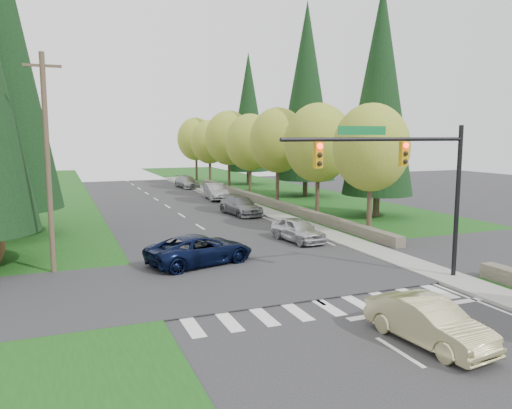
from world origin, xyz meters
TOP-DOWN VIEW (x-y plane):
  - ground at (0.00, 0.00)m, footprint 120.00×120.00m
  - grass_east at (13.00, 20.00)m, footprint 14.00×110.00m
  - cross_street at (0.00, 8.00)m, footprint 120.00×8.00m
  - sidewalk_east at (6.90, 22.00)m, footprint 1.80×80.00m
  - curb_east at (6.05, 22.00)m, footprint 0.20×80.00m
  - stone_wall_north at (8.60, 30.00)m, footprint 0.70×40.00m
  - traffic_signal at (4.37, 4.50)m, footprint 8.70×0.37m
  - utility_pole at (-9.50, 12.00)m, footprint 1.60×0.24m
  - decid_tree_0 at (9.20, 14.00)m, footprint 4.80×4.80m
  - decid_tree_1 at (9.30, 21.00)m, footprint 5.20×5.20m
  - decid_tree_2 at (9.10, 28.00)m, footprint 5.00×5.00m
  - decid_tree_3 at (9.20, 35.00)m, footprint 5.00×5.00m
  - decid_tree_4 at (9.30, 42.00)m, footprint 5.40×5.40m
  - decid_tree_5 at (9.10, 49.00)m, footprint 4.80×4.80m
  - decid_tree_6 at (9.20, 56.00)m, footprint 5.20×5.20m
  - conifer_e_a at (14.00, 20.00)m, footprint 5.44×5.44m
  - conifer_e_b at (15.00, 34.00)m, footprint 6.12×6.12m
  - conifer_e_c at (14.00, 48.00)m, footprint 5.10×5.10m
  - sedan_champagne at (1.20, -0.83)m, footprint 2.00×4.41m
  - suv_navy at (-2.74, 11.00)m, footprint 5.87×3.83m
  - parked_car_a at (4.20, 14.08)m, footprint 2.20×4.38m
  - parked_car_b at (4.51, 25.02)m, footprint 2.59×5.22m
  - parked_car_c at (5.50, 34.95)m, footprint 2.14×5.02m
  - parked_car_d at (5.60, 36.31)m, footprint 1.62×3.80m
  - parked_car_e at (5.60, 47.18)m, footprint 2.37×5.09m

SIDE VIEW (x-z plane):
  - ground at x=0.00m, z-range 0.00..0.00m
  - cross_street at x=0.00m, z-range -0.05..0.05m
  - grass_east at x=13.00m, z-range 0.00..0.06m
  - sidewalk_east at x=6.90m, z-range 0.00..0.13m
  - curb_east at x=6.05m, z-range 0.00..0.13m
  - stone_wall_north at x=8.60m, z-range 0.00..0.70m
  - parked_car_d at x=5.60m, z-range 0.00..1.28m
  - sedan_champagne at x=1.20m, z-range 0.00..1.40m
  - parked_car_a at x=4.20m, z-range 0.00..1.43m
  - parked_car_e at x=5.60m, z-range 0.00..1.44m
  - parked_car_b at x=4.51m, z-range 0.00..1.46m
  - suv_navy at x=-2.74m, z-range 0.00..1.50m
  - parked_car_c at x=5.50m, z-range 0.00..1.61m
  - traffic_signal at x=4.37m, z-range 1.58..8.38m
  - utility_pole at x=-9.50m, z-range 0.14..10.14m
  - decid_tree_5 at x=9.10m, z-range 1.38..9.68m
  - decid_tree_0 at x=9.20m, z-range 1.41..9.78m
  - decid_tree_3 at x=9.20m, z-range 1.39..9.94m
  - decid_tree_1 at x=9.30m, z-range 1.40..10.20m
  - decid_tree_6 at x=9.20m, z-range 1.43..10.30m
  - decid_tree_2 at x=9.10m, z-range 1.52..10.34m
  - decid_tree_4 at x=9.30m, z-range 1.47..10.65m
  - conifer_e_c at x=14.00m, z-range 0.89..17.69m
  - conifer_e_a at x=14.00m, z-range 0.89..18.69m
  - conifer_e_b at x=15.00m, z-range 0.89..20.69m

